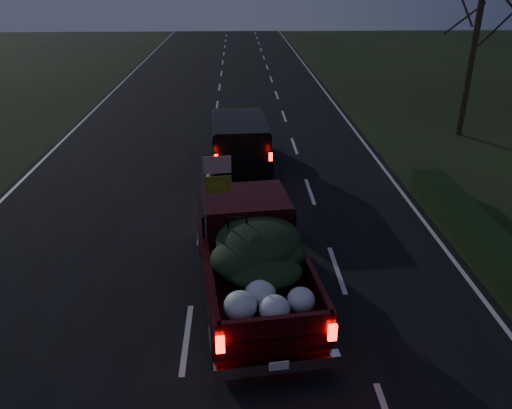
{
  "coord_description": "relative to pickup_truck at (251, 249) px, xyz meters",
  "views": [
    {
      "loc": [
        1.12,
        -8.23,
        6.88
      ],
      "look_at": [
        1.58,
        3.75,
        1.3
      ],
      "focal_mm": 35.0,
      "sensor_mm": 36.0,
      "label": 1
    }
  ],
  "objects": [
    {
      "name": "ground",
      "position": [
        -1.39,
        -1.7,
        -1.14
      ],
      "size": [
        120.0,
        120.0,
        0.0
      ],
      "primitive_type": "plane",
      "color": "black",
      "rests_on": "ground"
    },
    {
      "name": "road_asphalt",
      "position": [
        -1.39,
        -1.7,
        -1.13
      ],
      "size": [
        14.0,
        120.0,
        0.02
      ],
      "primitive_type": "cube",
      "color": "black",
      "rests_on": "ground"
    },
    {
      "name": "hedge_row",
      "position": [
        6.41,
        1.3,
        -0.84
      ],
      "size": [
        1.0,
        10.0,
        0.6
      ],
      "primitive_type": "cube",
      "color": "black",
      "rests_on": "ground"
    },
    {
      "name": "bare_tree_far",
      "position": [
        10.11,
        12.3,
        4.09
      ],
      "size": [
        3.6,
        3.6,
        7.0
      ],
      "color": "black",
      "rests_on": "ground"
    },
    {
      "name": "pickup_truck",
      "position": [
        0.0,
        0.0,
        0.0
      ],
      "size": [
        2.89,
        6.02,
        3.04
      ],
      "rotation": [
        0.0,
        0.0,
        0.12
      ],
      "color": "#33070A",
      "rests_on": "ground"
    },
    {
      "name": "lead_suv",
      "position": [
        -0.19,
        8.82,
        -0.04
      ],
      "size": [
        2.37,
        5.16,
        1.45
      ],
      "rotation": [
        0.0,
        0.0,
        0.05
      ],
      "color": "black",
      "rests_on": "ground"
    }
  ]
}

